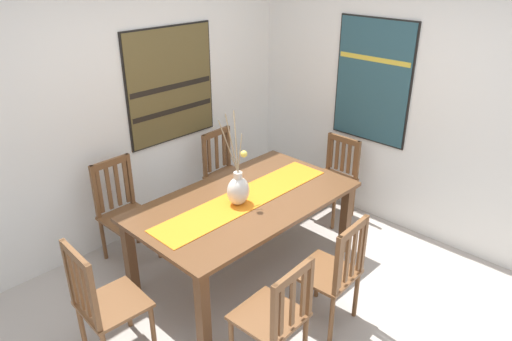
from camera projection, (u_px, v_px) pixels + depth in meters
name	position (u px, v px, depth m)	size (l,w,h in m)	color
ground_plane	(280.00, 306.00, 3.91)	(6.40, 6.40, 0.03)	#B2A89E
wall_back	(135.00, 100.00, 4.49)	(6.40, 0.12, 2.70)	silver
wall_side	(411.00, 98.00, 4.53)	(0.12, 6.40, 2.70)	silver
dining_table	(245.00, 208.00, 4.05)	(1.91, 1.08, 0.73)	brown
table_runner	(245.00, 199.00, 4.01)	(1.76, 0.36, 0.01)	orange
centerpiece_vase	(238.00, 189.00, 3.87)	(0.23, 0.26, 0.75)	silver
chair_0	(104.00, 302.00, 3.21)	(0.44, 0.44, 0.96)	brown
chair_1	(226.00, 172.00, 5.09)	(0.45, 0.45, 0.92)	brown
chair_2	(333.00, 271.00, 3.53)	(0.45, 0.45, 0.93)	brown
chair_3	(275.00, 316.00, 3.12)	(0.44, 0.44, 0.90)	brown
chair_4	(124.00, 211.00, 4.32)	(0.43, 0.43, 0.96)	brown
chair_5	(335.00, 176.00, 5.03)	(0.42, 0.42, 0.87)	brown
painting_on_back_wall	(171.00, 85.00, 4.65)	(1.02, 0.05, 1.13)	black
painting_on_side_wall	(373.00, 81.00, 4.69)	(0.05, 0.83, 1.23)	black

